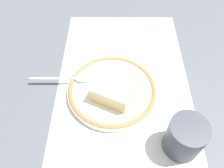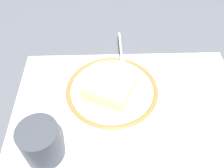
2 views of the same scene
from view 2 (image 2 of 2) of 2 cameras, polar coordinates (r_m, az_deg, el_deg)
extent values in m
plane|color=#4C515B|center=(0.57, 4.03, -4.49)|extent=(2.40, 2.40, 0.00)
cube|color=silver|center=(0.57, 4.03, -4.45)|extent=(0.53, 0.33, 0.00)
cylinder|color=silver|center=(0.58, 0.00, -1.78)|extent=(0.22, 0.22, 0.02)
torus|color=olive|center=(0.58, 0.00, -1.52)|extent=(0.22, 0.22, 0.01)
cube|color=beige|center=(0.56, -0.70, -1.21)|extent=(0.12, 0.12, 0.03)
cube|color=beige|center=(0.54, -0.72, 0.22)|extent=(0.13, 0.12, 0.02)
ellipsoid|color=silver|center=(0.62, 2.44, 4.40)|extent=(0.03, 0.04, 0.01)
cylinder|color=silver|center=(0.68, 1.99, 8.79)|extent=(0.01, 0.11, 0.01)
cylinder|color=#383D47|center=(0.49, -16.12, -12.98)|extent=(0.08, 0.08, 0.08)
cylinder|color=#B7722D|center=(0.50, -15.61, -14.09)|extent=(0.07, 0.07, 0.04)
cube|color=white|center=(0.57, 15.72, -6.91)|extent=(0.14, 0.14, 0.00)
camera|label=1|loc=(0.48, -54.94, 34.35)|focal=36.18mm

